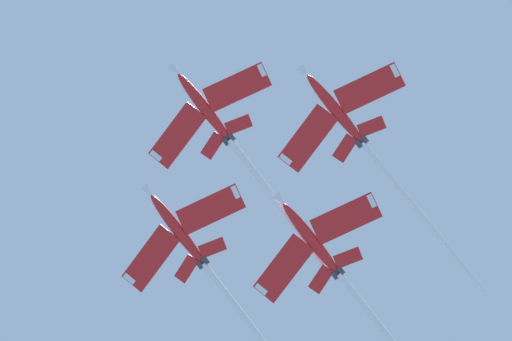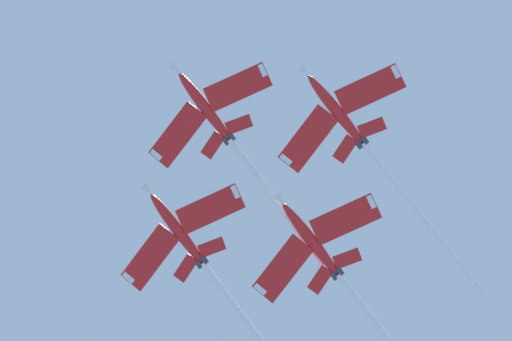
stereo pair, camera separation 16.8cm
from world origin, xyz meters
name	(u,v)px [view 1 (the left image)]	position (x,y,z in m)	size (l,w,h in m)	color
jet_lead	(226,136)	(-22.70, -22.27, 150.74)	(32.16, 19.39, 10.77)	red
jet_left_wing	(354,132)	(-8.57, -32.14, 147.30)	(35.61, 19.42, 11.82)	red
jet_right_wing	(201,261)	(-16.74, -6.58, 146.27)	(37.11, 19.80, 12.11)	red
jet_slot	(343,280)	(0.08, -15.22, 142.20)	(38.02, 20.25, 12.37)	red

